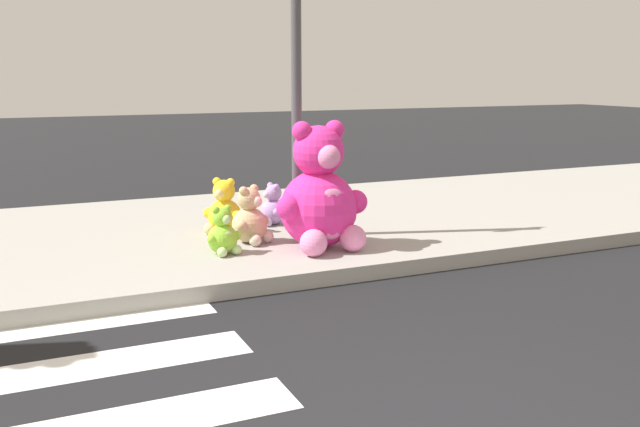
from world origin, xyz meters
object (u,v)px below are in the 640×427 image
plush_yellow (224,211)px  plush_tan (251,220)px  sign_pole (296,78)px  plush_pink_large (320,198)px  plush_lavender (272,208)px  plush_lime (223,235)px

plush_yellow → plush_tan: 0.58m
sign_pole → plush_yellow: sign_pole is taller
plush_yellow → plush_pink_large: bearing=-56.2°
plush_lavender → plush_yellow: bearing=-163.7°
plush_yellow → plush_lime: 0.94m
plush_pink_large → plush_yellow: plush_pink_large is taller
sign_pole → plush_yellow: 1.67m
sign_pole → plush_tan: bearing=-169.5°
plush_yellow → plush_tan: size_ratio=1.01×
sign_pole → plush_lavender: sign_pole is taller
sign_pole → plush_pink_large: 1.32m
plush_pink_large → plush_lavender: plush_pink_large is taller
plush_pink_large → plush_tan: size_ratio=2.12×
plush_lavender → plush_tan: plush_tan is taller
plush_tan → plush_lime: plush_tan is taller
plush_pink_large → plush_tan: plush_pink_large is taller
plush_pink_large → plush_yellow: bearing=123.8°
plush_lavender → plush_pink_large: bearing=-87.4°
plush_pink_large → plush_lime: bearing=171.0°
sign_pole → plush_lavender: (-0.05, 0.65, -1.50)m
plush_lavender → plush_lime: plush_lavender is taller
sign_pole → plush_pink_large: sign_pole is taller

